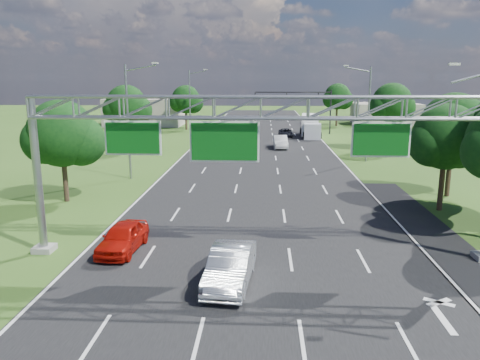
# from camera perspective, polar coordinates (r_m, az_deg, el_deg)

# --- Properties ---
(ground) EXTENTS (220.00, 220.00, 0.00)m
(ground) POSITION_cam_1_polar(r_m,az_deg,el_deg) (41.51, 2.28, 0.01)
(ground) COLOR #2C4C17
(ground) RESTS_ON ground
(road) EXTENTS (18.00, 180.00, 0.02)m
(road) POSITION_cam_1_polar(r_m,az_deg,el_deg) (41.51, 2.28, 0.01)
(road) COLOR black
(road) RESTS_ON ground
(road_flare) EXTENTS (3.00, 30.00, 0.02)m
(road_flare) POSITION_cam_1_polar(r_m,az_deg,el_deg) (27.89, 23.50, -7.29)
(road_flare) COLOR black
(road_flare) RESTS_ON ground
(sign_gantry) EXTENTS (23.50, 1.00, 9.56)m
(sign_gantry) POSITION_cam_1_polar(r_m,az_deg,el_deg) (22.63, 2.74, 7.29)
(sign_gantry) COLOR gray
(sign_gantry) RESTS_ON ground
(traffic_signal) EXTENTS (12.21, 0.24, 7.00)m
(traffic_signal) POSITION_cam_1_polar(r_m,az_deg,el_deg) (75.97, 8.35, 9.46)
(traffic_signal) COLOR black
(traffic_signal) RESTS_ON ground
(streetlight_l_near) EXTENTS (2.97, 0.22, 10.16)m
(streetlight_l_near) POSITION_cam_1_polar(r_m,az_deg,el_deg) (42.33, -13.28, 7.58)
(streetlight_l_near) COLOR gray
(streetlight_l_near) RESTS_ON ground
(streetlight_l_far) EXTENTS (2.97, 0.22, 10.16)m
(streetlight_l_far) POSITION_cam_1_polar(r_m,az_deg,el_deg) (76.52, -5.99, 9.86)
(streetlight_l_far) COLOR gray
(streetlight_l_far) RESTS_ON ground
(streetlight_r_mid) EXTENTS (2.97, 0.22, 10.16)m
(streetlight_r_mid) POSITION_cam_1_polar(r_m,az_deg,el_deg) (51.81, 15.20, 8.30)
(streetlight_r_mid) COLOR gray
(streetlight_r_mid) RESTS_ON ground
(tree_verge_la) EXTENTS (5.76, 4.80, 7.40)m
(tree_verge_la) POSITION_cam_1_polar(r_m,az_deg,el_deg) (35.83, -20.77, 4.96)
(tree_verge_la) COLOR #2D2116
(tree_verge_la) RESTS_ON ground
(tree_verge_lb) EXTENTS (5.76, 4.80, 8.06)m
(tree_verge_lb) POSITION_cam_1_polar(r_m,az_deg,el_deg) (58.03, -13.60, 8.62)
(tree_verge_lb) COLOR #2D2116
(tree_verge_lb) RESTS_ON ground
(tree_verge_lc) EXTENTS (5.76, 4.80, 7.62)m
(tree_verge_lc) POSITION_cam_1_polar(r_m,az_deg,el_deg) (81.77, -6.58, 9.58)
(tree_verge_lc) COLOR #2D2116
(tree_verge_lc) RESTS_ON ground
(tree_verge_rd) EXTENTS (5.76, 4.80, 8.28)m
(tree_verge_rd) POSITION_cam_1_polar(r_m,az_deg,el_deg) (60.73, 18.07, 8.72)
(tree_verge_rd) COLOR #2D2116
(tree_verge_rd) RESTS_ON ground
(tree_verge_re) EXTENTS (5.76, 4.80, 7.84)m
(tree_verge_re) POSITION_cam_1_polar(r_m,az_deg,el_deg) (89.71, 11.84, 9.78)
(tree_verge_re) COLOR #2D2116
(tree_verge_re) RESTS_ON ground
(building_left) EXTENTS (14.00, 10.00, 5.00)m
(building_left) POSITION_cam_1_polar(r_m,az_deg,el_deg) (91.56, -11.39, 8.16)
(building_left) COLOR gray
(building_left) RESTS_ON ground
(building_right) EXTENTS (12.00, 9.00, 4.00)m
(building_right) POSITION_cam_1_polar(r_m,az_deg,el_deg) (95.76, 17.32, 7.72)
(building_right) COLOR gray
(building_right) RESTS_ON ground
(red_coupe) EXTENTS (2.05, 4.50, 1.50)m
(red_coupe) POSITION_cam_1_polar(r_m,az_deg,el_deg) (25.30, -14.10, -6.79)
(red_coupe) COLOR #B41108
(red_coupe) RESTS_ON ground
(silver_sedan) EXTENTS (2.21, 5.13, 1.64)m
(silver_sedan) POSITION_cam_1_polar(r_m,az_deg,el_deg) (20.83, -1.19, -10.44)
(silver_sedan) COLOR #B7BDC4
(silver_sedan) RESTS_ON ground
(car_queue_a) EXTENTS (2.22, 4.45, 1.24)m
(car_queue_a) POSITION_cam_1_polar(r_m,az_deg,el_deg) (58.60, -0.19, 4.28)
(car_queue_a) COLOR silver
(car_queue_a) RESTS_ON ground
(car_queue_b) EXTENTS (2.09, 4.49, 1.24)m
(car_queue_b) POSITION_cam_1_polar(r_m,az_deg,el_deg) (71.88, 5.57, 5.74)
(car_queue_b) COLOR black
(car_queue_b) RESTS_ON ground
(car_queue_c) EXTENTS (2.51, 4.98, 1.63)m
(car_queue_c) POSITION_cam_1_polar(r_m,az_deg,el_deg) (68.28, -4.21, 5.57)
(car_queue_c) COLOR black
(car_queue_c) RESTS_ON ground
(car_queue_d) EXTENTS (1.87, 4.90, 1.60)m
(car_queue_d) POSITION_cam_1_polar(r_m,az_deg,el_deg) (60.42, 4.95, 4.65)
(car_queue_d) COLOR silver
(car_queue_d) RESTS_ON ground
(box_truck) EXTENTS (3.07, 8.87, 3.29)m
(box_truck) POSITION_cam_1_polar(r_m,az_deg,el_deg) (72.97, 8.58, 6.51)
(box_truck) COLOR white
(box_truck) RESTS_ON ground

